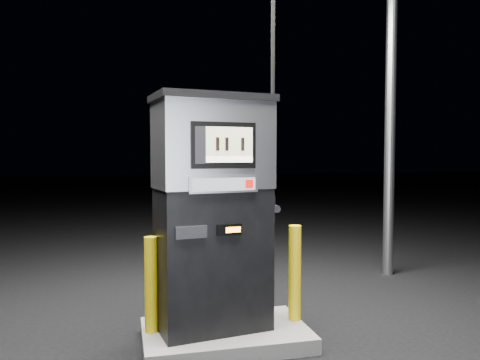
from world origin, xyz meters
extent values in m
plane|color=black|center=(0.00, 0.00, 0.00)|extent=(80.00, 80.00, 0.00)
cube|color=#61615D|center=(0.00, 0.00, 0.07)|extent=(1.60, 1.00, 0.15)
cylinder|color=gray|center=(3.00, 2.00, 2.25)|extent=(0.16, 0.16, 4.50)
cube|color=black|center=(-0.12, 0.04, 0.84)|extent=(1.12, 0.76, 1.38)
cube|color=silver|center=(-0.12, 0.04, 1.94)|extent=(1.15, 0.78, 0.83)
cube|color=black|center=(-0.12, 0.04, 2.38)|extent=(1.20, 0.83, 0.07)
cube|color=black|center=(-0.07, -0.28, 1.93)|extent=(0.61, 0.13, 0.42)
cube|color=tan|center=(-0.02, -0.29, 1.97)|extent=(0.45, 0.07, 0.26)
cube|color=white|center=(-0.02, -0.29, 1.81)|extent=(0.45, 0.07, 0.06)
cube|color=silver|center=(-0.07, -0.28, 1.58)|extent=(0.66, 0.13, 0.15)
cube|color=gray|center=(-0.07, -0.30, 1.58)|extent=(0.60, 0.10, 0.12)
cube|color=red|center=(0.17, -0.26, 1.58)|extent=(0.08, 0.01, 0.08)
cube|color=black|center=(-0.02, -0.27, 1.16)|extent=(0.24, 0.06, 0.10)
cube|color=#FF9C0C|center=(0.02, -0.28, 1.16)|extent=(0.14, 0.03, 0.05)
cube|color=black|center=(-0.38, -0.33, 1.16)|extent=(0.29, 0.07, 0.11)
cube|color=black|center=(0.45, 0.12, 1.31)|extent=(0.14, 0.21, 0.27)
cylinder|color=gray|center=(0.52, 0.13, 1.31)|extent=(0.11, 0.25, 0.08)
cylinder|color=black|center=(0.50, 0.07, 3.14)|extent=(0.05, 0.05, 3.41)
cylinder|color=yellow|center=(-0.71, 0.07, 0.61)|extent=(0.15, 0.15, 0.92)
cylinder|color=yellow|center=(0.74, 0.06, 0.64)|extent=(0.15, 0.15, 0.98)
camera|label=1|loc=(-0.94, -4.41, 1.84)|focal=35.00mm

